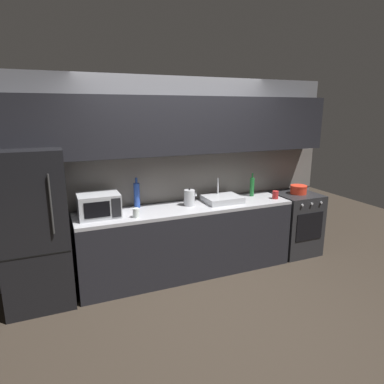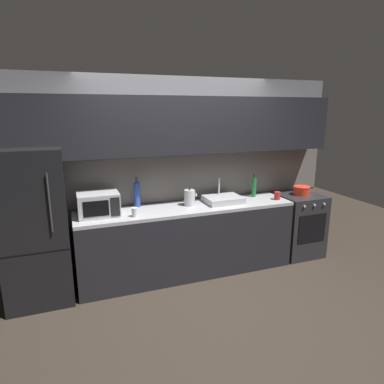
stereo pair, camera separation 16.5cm
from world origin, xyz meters
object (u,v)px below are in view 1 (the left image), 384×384
object	(u,v)px
wine_bottle_blue	(137,195)
mug_red	(275,195)
oven_range	(295,223)
refrigerator	(35,229)
kettle	(189,198)
wine_bottle_green	(252,187)
cooking_pot	(299,190)
microwave	(99,205)
mug_clear	(136,213)

from	to	relation	value
wine_bottle_blue	mug_red	bearing A→B (deg)	-9.91
oven_range	mug_red	distance (m)	0.69
refrigerator	wine_bottle_blue	bearing A→B (deg)	10.76
kettle	wine_bottle_green	world-z (taller)	wine_bottle_green
oven_range	kettle	size ratio (longest dim) A/B	3.98
mug_red	cooking_pot	xyz separation A→B (m)	(0.48, 0.10, 0.01)
mug_red	wine_bottle_blue	bearing A→B (deg)	170.09
refrigerator	oven_range	xyz separation A→B (m)	(3.48, -0.00, -0.41)
microwave	wine_bottle_blue	size ratio (longest dim) A/B	1.21
wine_bottle_blue	mug_clear	xyz separation A→B (m)	(-0.11, -0.39, -0.11)
microwave	wine_bottle_blue	world-z (taller)	wine_bottle_blue
refrigerator	wine_bottle_blue	distance (m)	1.21
mug_red	wine_bottle_green	bearing A→B (deg)	130.63
refrigerator	mug_red	bearing A→B (deg)	-1.91
oven_range	cooking_pot	size ratio (longest dim) A/B	3.82
refrigerator	cooking_pot	xyz separation A→B (m)	(3.50, 0.00, 0.10)
wine_bottle_blue	mug_clear	size ratio (longest dim) A/B	3.52
kettle	refrigerator	bearing A→B (deg)	-178.42
oven_range	refrigerator	bearing A→B (deg)	179.98
microwave	mug_red	bearing A→B (deg)	-2.92
mug_red	mug_clear	size ratio (longest dim) A/B	1.00
oven_range	wine_bottle_green	size ratio (longest dim) A/B	2.75
mug_red	cooking_pot	world-z (taller)	cooking_pot
cooking_pot	wine_bottle_green	bearing A→B (deg)	167.73
kettle	mug_clear	bearing A→B (deg)	-163.69
microwave	wine_bottle_green	distance (m)	2.13
wine_bottle_green	mug_clear	distance (m)	1.77
wine_bottle_green	mug_red	distance (m)	0.34
microwave	cooking_pot	xyz separation A→B (m)	(2.82, -0.02, -0.07)
kettle	mug_red	xyz separation A→B (m)	(1.21, -0.15, -0.05)
microwave	kettle	distance (m)	1.13
wine_bottle_blue	cooking_pot	world-z (taller)	wine_bottle_blue
oven_range	wine_bottle_green	world-z (taller)	wine_bottle_green
wine_bottle_green	cooking_pot	world-z (taller)	wine_bottle_green
wine_bottle_green	refrigerator	bearing A→B (deg)	-176.90
mug_red	mug_clear	xyz separation A→B (m)	(-1.96, -0.07, -0.00)
wine_bottle_blue	mug_red	distance (m)	1.88
refrigerator	mug_red	size ratio (longest dim) A/B	15.92
oven_range	microwave	bearing A→B (deg)	179.60
wine_bottle_blue	mug_clear	distance (m)	0.42
kettle	microwave	bearing A→B (deg)	-178.41
refrigerator	mug_clear	xyz separation A→B (m)	(1.06, -0.17, 0.10)
wine_bottle_green	wine_bottle_blue	distance (m)	1.63
microwave	cooking_pot	bearing A→B (deg)	-0.37
wine_bottle_green	mug_clear	xyz separation A→B (m)	(-1.74, -0.32, -0.08)
cooking_pot	microwave	bearing A→B (deg)	179.63
wine_bottle_blue	mug_clear	world-z (taller)	wine_bottle_blue
oven_range	mug_clear	size ratio (longest dim) A/B	8.36
wine_bottle_green	cooking_pot	bearing A→B (deg)	-12.27
oven_range	mug_red	xyz separation A→B (m)	(-0.46, -0.10, 0.50)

